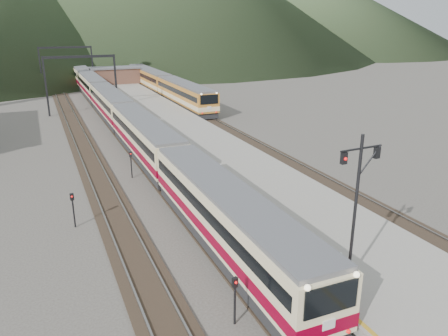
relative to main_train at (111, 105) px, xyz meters
name	(u,v)px	position (x,y,z in m)	size (l,w,h in m)	color
track_main	(126,135)	(0.00, -9.70, -1.85)	(2.60, 200.00, 0.23)	black
track_far	(80,139)	(-5.00, -9.70, -1.85)	(2.60, 200.00, 0.23)	black
track_second	(219,126)	(11.50, -9.70, -1.85)	(2.60, 200.00, 0.23)	black
platform	(179,131)	(5.60, -11.70, -1.42)	(8.00, 100.00, 1.00)	gray
gantry_near	(81,73)	(-2.85, 5.30, 3.66)	(9.55, 0.25, 8.00)	black
gantry_far	(66,60)	(-2.85, 30.30, 3.66)	(9.55, 0.25, 8.00)	black
station_shed	(115,75)	(5.60, 28.30, 0.65)	(9.40, 4.40, 3.10)	brown
main_train	(111,105)	(0.00, 0.00, 0.00)	(2.77, 95.21, 3.38)	beige
second_train	(151,79)	(11.50, 23.98, 0.11)	(2.95, 60.50, 3.60)	#BD782B
signal_mast	(357,195)	(3.28, -44.66, 3.29)	(2.20, 0.29, 6.91)	black
short_signal_a	(235,294)	(-2.23, -44.22, -0.46)	(0.25, 0.20, 2.27)	black
short_signal_b	(131,161)	(-2.37, -24.06, -0.46)	(0.26, 0.22, 2.27)	black
short_signal_c	(73,206)	(-7.59, -31.79, -0.46)	(0.24, 0.19, 2.27)	black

